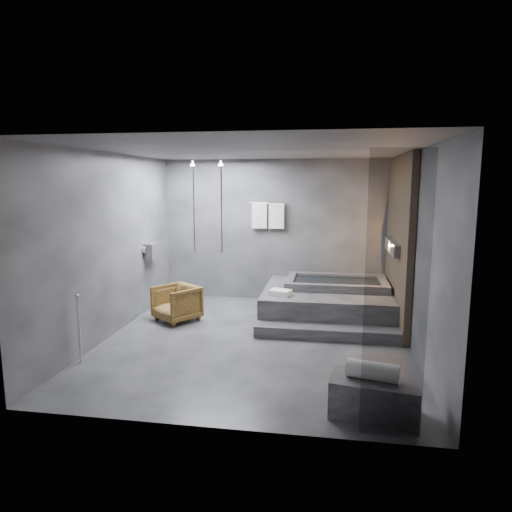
# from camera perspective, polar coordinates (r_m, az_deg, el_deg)

# --- Properties ---
(room) EXTENTS (5.00, 5.04, 2.82)m
(room) POSITION_cam_1_polar(r_m,az_deg,el_deg) (6.79, 3.59, 3.91)
(room) COLOR #2D2D30
(room) RESTS_ON ground
(tub_deck) EXTENTS (2.20, 2.00, 0.50)m
(tub_deck) POSITION_cam_1_polar(r_m,az_deg,el_deg) (8.21, 8.90, -5.75)
(tub_deck) COLOR #323235
(tub_deck) RESTS_ON ground
(tub_step) EXTENTS (2.20, 0.36, 0.18)m
(tub_step) POSITION_cam_1_polar(r_m,az_deg,el_deg) (7.13, 8.79, -9.44)
(tub_step) COLOR #323235
(tub_step) RESTS_ON ground
(concrete_bench) EXTENTS (0.94, 0.62, 0.39)m
(concrete_bench) POSITION_cam_1_polar(r_m,az_deg,el_deg) (5.00, 14.61, -16.74)
(concrete_bench) COLOR #343437
(concrete_bench) RESTS_ON ground
(driftwood_chair) EXTENTS (0.92, 0.93, 0.61)m
(driftwood_chair) POSITION_cam_1_polar(r_m,az_deg,el_deg) (7.97, -9.90, -5.83)
(driftwood_chair) COLOR #422B10
(driftwood_chair) RESTS_ON ground
(rolled_towel) EXTENTS (0.55, 0.31, 0.19)m
(rolled_towel) POSITION_cam_1_polar(r_m,az_deg,el_deg) (4.87, 14.38, -13.73)
(rolled_towel) COLOR white
(rolled_towel) RESTS_ON concrete_bench
(deck_towel) EXTENTS (0.40, 0.34, 0.09)m
(deck_towel) POSITION_cam_1_polar(r_m,az_deg,el_deg) (7.60, 3.04, -4.58)
(deck_towel) COLOR white
(deck_towel) RESTS_ON tub_deck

